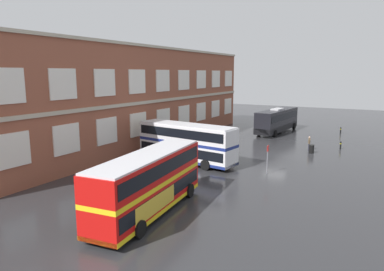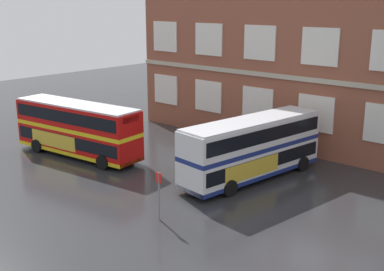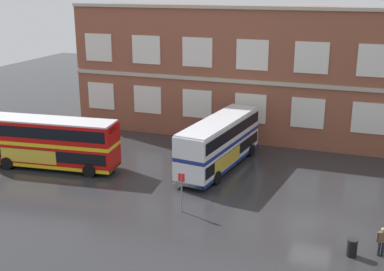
{
  "view_description": "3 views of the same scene",
  "coord_description": "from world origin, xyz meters",
  "px_view_note": "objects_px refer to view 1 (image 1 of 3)",
  "views": [
    {
      "loc": [
        -38.91,
        -10.74,
        9.24
      ],
      "look_at": [
        -11.31,
        4.7,
        3.55
      ],
      "focal_mm": 32.52,
      "sensor_mm": 36.0,
      "label": 1
    },
    {
      "loc": [
        9.51,
        -19.02,
        11.5
      ],
      "look_at": [
        -11.38,
        4.59,
        2.92
      ],
      "focal_mm": 46.6,
      "sensor_mm": 36.0,
      "label": 2
    },
    {
      "loc": [
        2.37,
        -29.23,
        14.42
      ],
      "look_at": [
        -10.12,
        5.58,
        2.97
      ],
      "focal_mm": 46.29,
      "sensor_mm": 36.0,
      "label": 3
    }
  ],
  "objects_px": {
    "double_decker_near": "(149,182)",
    "waiting_passenger": "(309,143)",
    "bus_stand_flag": "(268,157)",
    "safety_bollard_west": "(341,130)",
    "double_decker_middle": "(186,142)",
    "safety_bollard_east": "(341,145)",
    "touring_coach": "(277,120)",
    "station_litter_bin": "(312,149)"
  },
  "relations": [
    {
      "from": "touring_coach",
      "to": "waiting_passenger",
      "type": "height_order",
      "value": "touring_coach"
    },
    {
      "from": "double_decker_near",
      "to": "waiting_passenger",
      "type": "bearing_deg",
      "value": -12.35
    },
    {
      "from": "double_decker_near",
      "to": "bus_stand_flag",
      "type": "bearing_deg",
      "value": -17.65
    },
    {
      "from": "double_decker_near",
      "to": "safety_bollard_west",
      "type": "bearing_deg",
      "value": -10.54
    },
    {
      "from": "double_decker_near",
      "to": "bus_stand_flag",
      "type": "relative_size",
      "value": 4.15
    },
    {
      "from": "bus_stand_flag",
      "to": "safety_bollard_west",
      "type": "bearing_deg",
      "value": -7.03
    },
    {
      "from": "double_decker_middle",
      "to": "safety_bollard_east",
      "type": "xyz_separation_m",
      "value": [
        14.85,
        -13.34,
        -1.66
      ]
    },
    {
      "from": "waiting_passenger",
      "to": "station_litter_bin",
      "type": "relative_size",
      "value": 1.65
    },
    {
      "from": "touring_coach",
      "to": "safety_bollard_west",
      "type": "bearing_deg",
      "value": -66.09
    },
    {
      "from": "double_decker_near",
      "to": "safety_bollard_west",
      "type": "xyz_separation_m",
      "value": [
        39.88,
        -7.42,
        -1.66
      ]
    },
    {
      "from": "bus_stand_flag",
      "to": "station_litter_bin",
      "type": "distance_m",
      "value": 11.02
    },
    {
      "from": "waiting_passenger",
      "to": "station_litter_bin",
      "type": "height_order",
      "value": "waiting_passenger"
    },
    {
      "from": "double_decker_middle",
      "to": "waiting_passenger",
      "type": "xyz_separation_m",
      "value": [
        12.29,
        -10.07,
        -1.22
      ]
    },
    {
      "from": "safety_bollard_west",
      "to": "touring_coach",
      "type": "bearing_deg",
      "value": 113.91
    },
    {
      "from": "double_decker_middle",
      "to": "safety_bollard_west",
      "type": "relative_size",
      "value": 11.83
    },
    {
      "from": "double_decker_near",
      "to": "touring_coach",
      "type": "relative_size",
      "value": 0.92
    },
    {
      "from": "waiting_passenger",
      "to": "safety_bollard_east",
      "type": "xyz_separation_m",
      "value": [
        2.56,
        -3.27,
        -0.44
      ]
    },
    {
      "from": "double_decker_middle",
      "to": "waiting_passenger",
      "type": "distance_m",
      "value": 15.94
    },
    {
      "from": "safety_bollard_east",
      "to": "double_decker_near",
      "type": "bearing_deg",
      "value": 162.42
    },
    {
      "from": "double_decker_middle",
      "to": "safety_bollard_west",
      "type": "bearing_deg",
      "value": -23.9
    },
    {
      "from": "double_decker_middle",
      "to": "bus_stand_flag",
      "type": "relative_size",
      "value": 4.16
    },
    {
      "from": "station_litter_bin",
      "to": "waiting_passenger",
      "type": "bearing_deg",
      "value": 21.08
    },
    {
      "from": "waiting_passenger",
      "to": "safety_bollard_west",
      "type": "height_order",
      "value": "waiting_passenger"
    },
    {
      "from": "station_litter_bin",
      "to": "safety_bollard_west",
      "type": "xyz_separation_m",
      "value": [
        16.26,
        -1.34,
        -0.03
      ]
    },
    {
      "from": "bus_stand_flag",
      "to": "double_decker_near",
      "type": "bearing_deg",
      "value": 162.35
    },
    {
      "from": "touring_coach",
      "to": "double_decker_near",
      "type": "bearing_deg",
      "value": -177.61
    },
    {
      "from": "station_litter_bin",
      "to": "double_decker_middle",
      "type": "bearing_deg",
      "value": 135.4
    },
    {
      "from": "touring_coach",
      "to": "safety_bollard_east",
      "type": "height_order",
      "value": "touring_coach"
    },
    {
      "from": "waiting_passenger",
      "to": "safety_bollard_east",
      "type": "bearing_deg",
      "value": -51.96
    },
    {
      "from": "station_litter_bin",
      "to": "safety_bollard_east",
      "type": "bearing_deg",
      "value": -33.59
    },
    {
      "from": "safety_bollard_east",
      "to": "double_decker_middle",
      "type": "bearing_deg",
      "value": 138.07
    },
    {
      "from": "double_decker_near",
      "to": "waiting_passenger",
      "type": "distance_m",
      "value": 25.74
    },
    {
      "from": "double_decker_near",
      "to": "touring_coach",
      "type": "xyz_separation_m",
      "value": [
        35.93,
        1.5,
        -0.24
      ]
    },
    {
      "from": "double_decker_near",
      "to": "station_litter_bin",
      "type": "distance_m",
      "value": 24.44
    },
    {
      "from": "double_decker_near",
      "to": "safety_bollard_east",
      "type": "bearing_deg",
      "value": -17.58
    },
    {
      "from": "safety_bollard_west",
      "to": "double_decker_near",
      "type": "bearing_deg",
      "value": 169.46
    },
    {
      "from": "double_decker_near",
      "to": "station_litter_bin",
      "type": "relative_size",
      "value": 10.89
    },
    {
      "from": "bus_stand_flag",
      "to": "safety_bollard_west",
      "type": "distance_m",
      "value": 27.27
    },
    {
      "from": "bus_stand_flag",
      "to": "touring_coach",
      "type": "bearing_deg",
      "value": 13.6
    },
    {
      "from": "safety_bollard_east",
      "to": "waiting_passenger",
      "type": "bearing_deg",
      "value": 128.04
    },
    {
      "from": "waiting_passenger",
      "to": "safety_bollard_west",
      "type": "bearing_deg",
      "value": -7.41
    },
    {
      "from": "station_litter_bin",
      "to": "touring_coach",
      "type": "bearing_deg",
      "value": 31.61
    }
  ]
}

